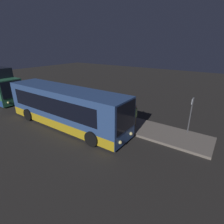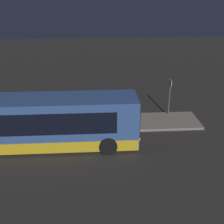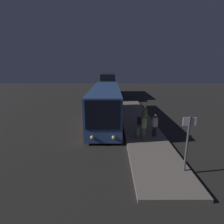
{
  "view_description": "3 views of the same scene",
  "coord_description": "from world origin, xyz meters",
  "views": [
    {
      "loc": [
        10.1,
        -8.88,
        6.46
      ],
      "look_at": [
        3.47,
        0.63,
        1.95
      ],
      "focal_mm": 28.0,
      "sensor_mm": 36.0,
      "label": 1
    },
    {
      "loc": [
        2.24,
        -17.52,
        9.63
      ],
      "look_at": [
        3.47,
        0.63,
        1.95
      ],
      "focal_mm": 50.0,
      "sensor_mm": 36.0,
      "label": 2
    },
    {
      "loc": [
        15.6,
        0.59,
        5.12
      ],
      "look_at": [
        3.47,
        0.63,
        1.95
      ],
      "focal_mm": 28.0,
      "sensor_mm": 36.0,
      "label": 3
    }
  ],
  "objects": [
    {
      "name": "suitcase",
      "position": [
        3.77,
        2.48,
        0.53
      ],
      "size": [
        0.48,
        0.22,
        0.94
      ],
      "color": "#598C59",
      "rests_on": "platform"
    },
    {
      "name": "passenger_boarding",
      "position": [
        4.16,
        2.85,
        1.16
      ],
      "size": [
        0.51,
        0.51,
        1.79
      ],
      "rotation": [
        0.0,
        0.0,
        -1.08
      ],
      "color": "#6B604C",
      "rests_on": "platform"
    },
    {
      "name": "passenger_with_bags",
      "position": [
        1.88,
        3.3,
        1.17
      ],
      "size": [
        0.62,
        0.46,
        1.86
      ],
      "rotation": [
        0.0,
        0.0,
        1.5
      ],
      "color": "#2D2D33",
      "rests_on": "platform"
    },
    {
      "name": "trash_bin",
      "position": [
        0.87,
        3.1,
        0.5
      ],
      "size": [
        0.44,
        0.44,
        0.65
      ],
      "color": "#3F3F44",
      "rests_on": "platform"
    },
    {
      "name": "passenger_waiting",
      "position": [
        3.63,
        3.74,
        1.05
      ],
      "size": [
        0.68,
        0.59,
        1.64
      ],
      "rotation": [
        0.0,
        0.0,
        1.04
      ],
      "color": "#2D2D33",
      "rests_on": "platform"
    },
    {
      "name": "sign_post",
      "position": [
        8.04,
        4.15,
        1.86
      ],
      "size": [
        0.1,
        0.62,
        2.76
      ],
      "color": "#4C4C51",
      "rests_on": "platform"
    },
    {
      "name": "bus_lead",
      "position": [
        -0.87,
        0.03,
        1.6
      ],
      "size": [
        11.75,
        2.85,
        3.21
      ],
      "color": "#33518C",
      "rests_on": "ground"
    },
    {
      "name": "platform",
      "position": [
        0.0,
        3.05,
        0.09
      ],
      "size": [
        20.0,
        2.91,
        0.18
      ],
      "color": "slate",
      "rests_on": "ground"
    },
    {
      "name": "ground",
      "position": [
        0.0,
        0.0,
        0.0
      ],
      "size": [
        80.0,
        80.0,
        0.0
      ],
      "primitive_type": "plane",
      "color": "#2B2826"
    }
  ]
}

